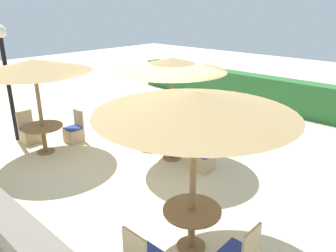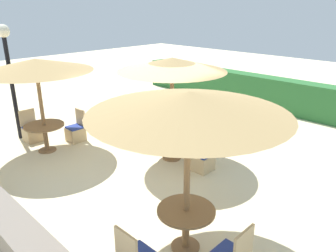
% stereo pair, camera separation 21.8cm
% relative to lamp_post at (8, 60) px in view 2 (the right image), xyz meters
% --- Properties ---
extents(ground_plane, '(40.00, 40.00, 0.00)m').
position_rel_lamp_post_xyz_m(ground_plane, '(4.19, 1.53, -2.35)').
color(ground_plane, beige).
extents(hedge_row, '(13.00, 0.70, 1.23)m').
position_rel_lamp_post_xyz_m(hedge_row, '(4.19, 8.02, -1.74)').
color(hedge_row, '#2D6B33').
rests_on(hedge_row, ground_plane).
extents(stone_border, '(10.00, 0.56, 0.45)m').
position_rel_lamp_post_xyz_m(stone_border, '(4.19, -2.02, -2.13)').
color(stone_border, slate).
rests_on(stone_border, ground_plane).
extents(lamp_post, '(0.36, 0.36, 3.32)m').
position_rel_lamp_post_xyz_m(lamp_post, '(0.00, 0.00, 0.00)').
color(lamp_post, black).
rests_on(lamp_post, ground_plane).
extents(parasol_center, '(2.64, 2.64, 2.63)m').
position_rel_lamp_post_xyz_m(parasol_center, '(4.27, 2.19, 0.11)').
color(parasol_center, olive).
rests_on(parasol_center, ground_plane).
extents(round_table_center, '(1.12, 1.12, 0.72)m').
position_rel_lamp_post_xyz_m(round_table_center, '(4.27, 2.19, -1.77)').
color(round_table_center, olive).
rests_on(round_table_center, ground_plane).
extents(patio_chair_center_east, '(0.46, 0.46, 0.93)m').
position_rel_lamp_post_xyz_m(patio_chair_center_east, '(5.27, 2.24, -2.09)').
color(patio_chair_center_east, tan).
rests_on(patio_chair_center_east, ground_plane).
extents(patio_chair_center_west, '(0.46, 0.46, 0.93)m').
position_rel_lamp_post_xyz_m(patio_chair_center_west, '(3.24, 2.24, -2.09)').
color(patio_chair_center_west, tan).
rests_on(patio_chair_center_west, ground_plane).
extents(patio_chair_center_north, '(0.46, 0.46, 0.93)m').
position_rel_lamp_post_xyz_m(patio_chair_center_north, '(4.23, 3.20, -2.09)').
color(patio_chair_center_north, tan).
rests_on(patio_chair_center_north, ground_plane).
extents(parasol_front_left, '(2.87, 2.87, 2.54)m').
position_rel_lamp_post_xyz_m(parasol_front_left, '(1.46, 0.13, 0.02)').
color(parasol_front_left, olive).
rests_on(parasol_front_left, ground_plane).
extents(round_table_front_left, '(1.06, 1.06, 0.76)m').
position_rel_lamp_post_xyz_m(round_table_front_left, '(1.46, 0.13, -1.76)').
color(round_table_front_left, olive).
rests_on(round_table_front_left, ground_plane).
extents(patio_chair_front_left_west, '(0.46, 0.46, 0.93)m').
position_rel_lamp_post_xyz_m(patio_chair_front_left_west, '(0.49, 0.17, -2.09)').
color(patio_chair_front_left_west, tan).
rests_on(patio_chair_front_left_west, ground_plane).
extents(patio_chair_front_left_north, '(0.46, 0.46, 0.93)m').
position_rel_lamp_post_xyz_m(patio_chair_front_left_north, '(1.40, 1.08, -2.09)').
color(patio_chair_front_left_north, tan).
rests_on(patio_chair_front_left_north, ground_plane).
extents(parasol_front_right, '(2.94, 2.94, 2.67)m').
position_rel_lamp_post_xyz_m(parasol_front_right, '(6.77, -0.09, 0.15)').
color(parasol_front_right, olive).
rests_on(parasol_front_right, ground_plane).
extents(round_table_front_right, '(0.94, 0.94, 0.73)m').
position_rel_lamp_post_xyz_m(round_table_front_right, '(6.77, -0.09, -1.80)').
color(round_table_front_right, olive).
rests_on(round_table_front_right, ground_plane).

